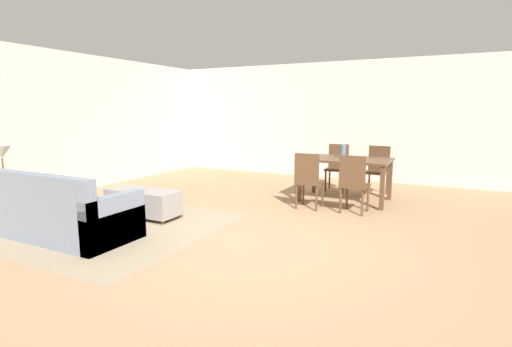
# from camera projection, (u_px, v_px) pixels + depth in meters

# --- Properties ---
(ground_plane) EXTENTS (10.80, 10.80, 0.00)m
(ground_plane) POSITION_uv_depth(u_px,v_px,m) (245.00, 241.00, 4.78)
(ground_plane) COLOR #9E7A56
(wall_back) EXTENTS (9.00, 0.12, 2.70)m
(wall_back) POSITION_uv_depth(u_px,v_px,m) (348.00, 121.00, 8.96)
(wall_back) COLOR beige
(wall_back) RESTS_ON ground_plane
(wall_left) EXTENTS (0.12, 11.00, 2.70)m
(wall_left) POSITION_uv_depth(u_px,v_px,m) (40.00, 124.00, 7.02)
(wall_left) COLOR beige
(wall_left) RESTS_ON ground_plane
(area_rug) EXTENTS (3.00, 2.80, 0.01)m
(area_rug) POSITION_uv_depth(u_px,v_px,m) (108.00, 225.00, 5.43)
(area_rug) COLOR gray
(area_rug) RESTS_ON ground_plane
(couch) EXTENTS (1.92, 0.88, 0.86)m
(couch) POSITION_uv_depth(u_px,v_px,m) (60.00, 214.00, 4.91)
(couch) COLOR slate
(couch) RESTS_ON ground_plane
(ottoman_table) EXTENTS (1.14, 0.46, 0.42)m
(ottoman_table) POSITION_uv_depth(u_px,v_px,m) (143.00, 202.00, 5.83)
(ottoman_table) COLOR gray
(ottoman_table) RESTS_ON ground_plane
(side_table) EXTENTS (0.40, 0.40, 0.58)m
(side_table) POSITION_uv_depth(u_px,v_px,m) (6.00, 191.00, 5.52)
(side_table) COLOR olive
(side_table) RESTS_ON ground_plane
(table_lamp) EXTENTS (0.26, 0.26, 0.53)m
(table_lamp) POSITION_uv_depth(u_px,v_px,m) (2.00, 154.00, 5.43)
(table_lamp) COLOR brown
(table_lamp) RESTS_ON side_table
(dining_table) EXTENTS (1.53, 0.96, 0.76)m
(dining_table) POSITION_uv_depth(u_px,v_px,m) (346.00, 164.00, 6.84)
(dining_table) COLOR #513823
(dining_table) RESTS_ON ground_plane
(dining_chair_near_left) EXTENTS (0.40, 0.40, 0.92)m
(dining_chair_near_left) POSITION_uv_depth(u_px,v_px,m) (308.00, 178.00, 6.27)
(dining_chair_near_left) COLOR #513823
(dining_chair_near_left) RESTS_ON ground_plane
(dining_chair_near_right) EXTENTS (0.42, 0.42, 0.92)m
(dining_chair_near_right) POSITION_uv_depth(u_px,v_px,m) (354.00, 181.00, 5.98)
(dining_chair_near_right) COLOR #513823
(dining_chair_near_right) RESTS_ON ground_plane
(dining_chair_far_left) EXTENTS (0.42, 0.42, 0.92)m
(dining_chair_far_left) POSITION_uv_depth(u_px,v_px,m) (337.00, 164.00, 7.81)
(dining_chair_far_left) COLOR #513823
(dining_chair_far_left) RESTS_ON ground_plane
(dining_chair_far_right) EXTENTS (0.43, 0.43, 0.92)m
(dining_chair_far_right) POSITION_uv_depth(u_px,v_px,m) (378.00, 167.00, 7.42)
(dining_chair_far_right) COLOR #513823
(dining_chair_far_right) RESTS_ON ground_plane
(vase_centerpiece) EXTENTS (0.08, 0.08, 0.23)m
(vase_centerpiece) POSITION_uv_depth(u_px,v_px,m) (343.00, 151.00, 6.84)
(vase_centerpiece) COLOR slate
(vase_centerpiece) RESTS_ON dining_table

